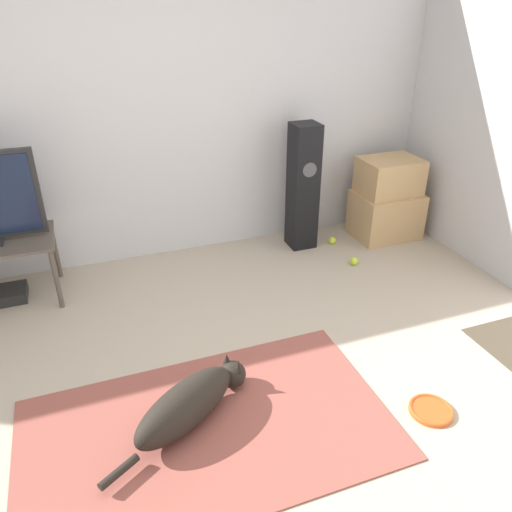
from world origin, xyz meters
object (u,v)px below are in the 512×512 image
(cardboard_box_upper, at_px, (389,176))
(floor_speaker, at_px, (303,187))
(dog, at_px, (190,403))
(cardboard_box_lower, at_px, (386,215))
(game_console, at_px, (6,295))
(tennis_ball_by_boxes, at_px, (332,241))
(frisbee, at_px, (431,410))
(tennis_ball_near_speaker, at_px, (354,261))

(cardboard_box_upper, height_order, floor_speaker, floor_speaker)
(dog, height_order, cardboard_box_lower, cardboard_box_lower)
(cardboard_box_upper, bearing_deg, floor_speaker, 174.59)
(cardboard_box_lower, height_order, game_console, cardboard_box_lower)
(dog, xyz_separation_m, cardboard_box_upper, (2.21, 1.61, 0.43))
(dog, bearing_deg, game_console, 121.60)
(dog, xyz_separation_m, tennis_ball_by_boxes, (1.68, 1.60, -0.10))
(dog, xyz_separation_m, game_console, (-1.00, 1.62, -0.09))
(dog, distance_m, game_console, 1.90)
(frisbee, distance_m, cardboard_box_lower, 2.22)
(cardboard_box_lower, distance_m, tennis_ball_near_speaker, 0.70)
(tennis_ball_near_speaker, bearing_deg, tennis_ball_by_boxes, 88.32)
(floor_speaker, bearing_deg, frisbee, -94.90)
(cardboard_box_upper, xyz_separation_m, tennis_ball_by_boxes, (-0.53, -0.02, -0.53))
(cardboard_box_lower, distance_m, cardboard_box_upper, 0.36)
(cardboard_box_lower, xyz_separation_m, floor_speaker, (-0.80, 0.09, 0.33))
(floor_speaker, distance_m, tennis_ball_by_boxes, 0.58)
(dog, relative_size, cardboard_box_lower, 1.52)
(floor_speaker, xyz_separation_m, tennis_ball_near_speaker, (0.26, -0.49, -0.51))
(dog, relative_size, game_console, 2.95)
(frisbee, height_order, floor_speaker, floor_speaker)
(dog, bearing_deg, tennis_ball_by_boxes, 43.47)
(dog, bearing_deg, floor_speaker, 50.09)
(frisbee, relative_size, tennis_ball_near_speaker, 3.59)
(tennis_ball_by_boxes, bearing_deg, dog, -136.53)
(cardboard_box_upper, bearing_deg, tennis_ball_near_speaker, -142.36)
(tennis_ball_near_speaker, relative_size, game_console, 0.23)
(tennis_ball_by_boxes, relative_size, game_console, 0.23)
(cardboard_box_lower, xyz_separation_m, tennis_ball_near_speaker, (-0.54, -0.40, -0.17))
(cardboard_box_upper, distance_m, game_console, 3.25)
(frisbee, xyz_separation_m, game_console, (-2.23, 2.00, 0.03))
(dog, distance_m, tennis_ball_by_boxes, 2.32)
(dog, height_order, game_console, dog)
(cardboard_box_upper, distance_m, floor_speaker, 0.81)
(floor_speaker, relative_size, game_console, 3.70)
(cardboard_box_upper, distance_m, tennis_ball_by_boxes, 0.75)
(frisbee, bearing_deg, cardboard_box_lower, 63.66)
(frisbee, bearing_deg, game_console, 138.06)
(cardboard_box_upper, bearing_deg, game_console, 179.86)
(cardboard_box_lower, height_order, tennis_ball_by_boxes, cardboard_box_lower)
(cardboard_box_lower, bearing_deg, floor_speaker, 173.35)
(floor_speaker, bearing_deg, cardboard_box_lower, -6.65)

